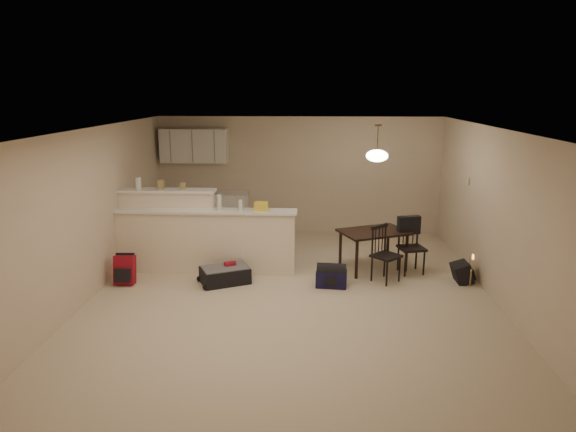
# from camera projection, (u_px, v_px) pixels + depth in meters

# --- Properties ---
(room) EXTENTS (7.00, 7.02, 2.50)m
(room) POSITION_uv_depth(u_px,v_px,m) (292.00, 214.00, 7.58)
(room) COLOR beige
(room) RESTS_ON ground
(breakfast_bar) EXTENTS (3.08, 0.58, 1.39)m
(breakfast_bar) POSITION_uv_depth(u_px,v_px,m) (192.00, 236.00, 8.77)
(breakfast_bar) COLOR #F2E2C3
(breakfast_bar) RESTS_ON ground
(upper_cabinets) EXTENTS (1.40, 0.34, 0.70)m
(upper_cabinets) POSITION_uv_depth(u_px,v_px,m) (194.00, 146.00, 10.75)
(upper_cabinets) COLOR white
(upper_cabinets) RESTS_ON room
(kitchen_counter) EXTENTS (1.80, 0.60, 0.90)m
(kitchen_counter) POSITION_uv_depth(u_px,v_px,m) (205.00, 214.00, 10.96)
(kitchen_counter) COLOR white
(kitchen_counter) RESTS_ON ground
(thermostat) EXTENTS (0.02, 0.12, 0.12)m
(thermostat) POSITION_uv_depth(u_px,v_px,m) (468.00, 181.00, 8.88)
(thermostat) COLOR beige
(thermostat) RESTS_ON room
(jar) EXTENTS (0.10, 0.10, 0.20)m
(jar) POSITION_uv_depth(u_px,v_px,m) (138.00, 183.00, 8.73)
(jar) COLOR silver
(jar) RESTS_ON breakfast_bar
(cereal_box) EXTENTS (0.10, 0.07, 0.16)m
(cereal_box) POSITION_uv_depth(u_px,v_px,m) (161.00, 185.00, 8.72)
(cereal_box) COLOR #98834E
(cereal_box) RESTS_ON breakfast_bar
(small_box) EXTENTS (0.08, 0.06, 0.12)m
(small_box) POSITION_uv_depth(u_px,v_px,m) (183.00, 186.00, 8.71)
(small_box) COLOR #98834E
(small_box) RESTS_ON breakfast_bar
(bottle_a) EXTENTS (0.07, 0.07, 0.26)m
(bottle_a) POSITION_uv_depth(u_px,v_px,m) (219.00, 202.00, 8.52)
(bottle_a) COLOR silver
(bottle_a) RESTS_ON breakfast_bar
(bottle_b) EXTENTS (0.06, 0.06, 0.18)m
(bottle_b) POSITION_uv_depth(u_px,v_px,m) (240.00, 205.00, 8.51)
(bottle_b) COLOR silver
(bottle_b) RESTS_ON breakfast_bar
(bag_lump) EXTENTS (0.22, 0.18, 0.14)m
(bag_lump) POSITION_uv_depth(u_px,v_px,m) (261.00, 206.00, 8.50)
(bag_lump) COLOR #98834E
(bag_lump) RESTS_ON breakfast_bar
(dining_table) EXTENTS (1.31, 1.12, 0.69)m
(dining_table) POSITION_uv_depth(u_px,v_px,m) (374.00, 236.00, 8.79)
(dining_table) COLOR black
(dining_table) RESTS_ON ground
(pendant_lamp) EXTENTS (0.36, 0.36, 0.62)m
(pendant_lamp) POSITION_uv_depth(u_px,v_px,m) (377.00, 155.00, 8.46)
(pendant_lamp) COLOR brown
(pendant_lamp) RESTS_ON room
(dining_chair_near) EXTENTS (0.56, 0.55, 0.92)m
(dining_chair_near) POSITION_uv_depth(u_px,v_px,m) (386.00, 254.00, 8.26)
(dining_chair_near) COLOR black
(dining_chair_near) RESTS_ON ground
(dining_chair_far) EXTENTS (0.49, 0.47, 0.93)m
(dining_chair_far) POSITION_uv_depth(u_px,v_px,m) (412.00, 247.00, 8.65)
(dining_chair_far) COLOR black
(dining_chair_far) RESTS_ON ground
(suitcase) EXTENTS (0.88, 0.76, 0.25)m
(suitcase) POSITION_uv_depth(u_px,v_px,m) (225.00, 275.00, 8.28)
(suitcase) COLOR black
(suitcase) RESTS_ON ground
(red_backpack) EXTENTS (0.32, 0.21, 0.47)m
(red_backpack) POSITION_uv_depth(u_px,v_px,m) (125.00, 270.00, 8.21)
(red_backpack) COLOR maroon
(red_backpack) RESTS_ON ground
(navy_duffel) EXTENTS (0.50, 0.31, 0.26)m
(navy_duffel) POSITION_uv_depth(u_px,v_px,m) (331.00, 279.00, 8.12)
(navy_duffel) COLOR #14123A
(navy_duffel) RESTS_ON ground
(black_daypack) EXTENTS (0.26, 0.36, 0.32)m
(black_daypack) POSITION_uv_depth(u_px,v_px,m) (462.00, 273.00, 8.30)
(black_daypack) COLOR black
(black_daypack) RESTS_ON ground
(cardboard_sheet) EXTENTS (0.11, 0.42, 0.32)m
(cardboard_sheet) POSITION_uv_depth(u_px,v_px,m) (470.00, 273.00, 8.29)
(cardboard_sheet) COLOR #98834E
(cardboard_sheet) RESTS_ON ground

